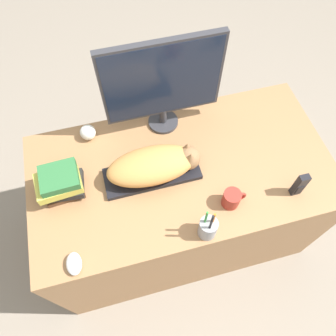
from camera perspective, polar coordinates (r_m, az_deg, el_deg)
name	(u,v)px	position (r m, az deg, el deg)	size (l,w,h in m)	color
ground_plane	(194,282)	(2.11, 4.60, -19.18)	(12.00, 12.00, 0.00)	gray
desk	(179,202)	(1.85, 1.99, -5.97)	(1.41, 0.74, 0.76)	#9E7047
keyboard	(152,174)	(1.48, -2.78, -1.03)	(0.43, 0.16, 0.02)	black
cat	(156,165)	(1.42, -2.05, 0.61)	(0.42, 0.19, 0.13)	#D18C47
monitor	(163,83)	(1.45, -0.96, 14.64)	(0.53, 0.15, 0.49)	#333338
computer_mouse	(74,264)	(1.37, -16.05, -15.71)	(0.06, 0.09, 0.04)	silver
coffee_mug	(232,199)	(1.42, 11.07, -5.25)	(0.11, 0.08, 0.08)	#9E2D23
pen_cup	(208,228)	(1.34, 6.97, -10.28)	(0.08, 0.08, 0.22)	#939399
baseball	(88,132)	(1.62, -13.79, 6.05)	(0.08, 0.08, 0.08)	silver
phone	(300,185)	(1.50, 21.94, -2.78)	(0.04, 0.03, 0.14)	black
book_stack	(61,183)	(1.46, -18.14, -2.57)	(0.20, 0.15, 0.14)	brown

